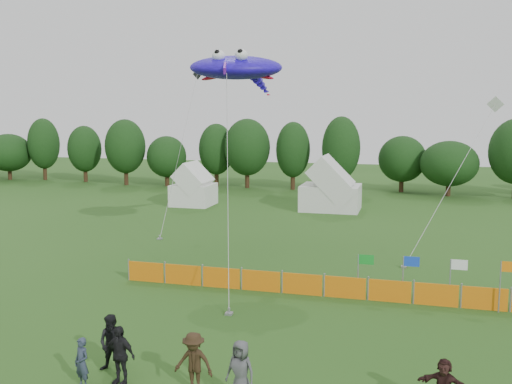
% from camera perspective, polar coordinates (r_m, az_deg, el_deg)
% --- Properties ---
extents(ground, '(160.00, 160.00, 0.00)m').
position_cam_1_polar(ground, '(19.59, -4.84, -17.66)').
color(ground, '#234C16').
rests_on(ground, ground).
extents(treeline, '(104.57, 8.78, 8.36)m').
position_cam_1_polar(treeline, '(61.83, 10.99, 3.78)').
color(treeline, '#382314').
rests_on(treeline, ground).
extents(tent_left, '(3.63, 3.63, 3.20)m').
position_cam_1_polar(tent_left, '(52.88, -6.28, 0.42)').
color(tent_left, white).
rests_on(tent_left, ground).
extents(tent_right, '(5.15, 4.12, 3.64)m').
position_cam_1_polar(tent_right, '(50.32, 7.49, 0.27)').
color(tent_right, silver).
rests_on(tent_right, ground).
extents(barrier_fence, '(19.90, 0.06, 1.00)m').
position_cam_1_polar(barrier_fence, '(26.96, 6.74, -9.30)').
color(barrier_fence, orange).
rests_on(barrier_fence, ground).
extents(flag_row, '(10.73, 0.57, 2.25)m').
position_cam_1_polar(flag_row, '(26.76, 21.32, -7.88)').
color(flag_row, gray).
rests_on(flag_row, ground).
extents(spectator_a, '(0.68, 0.58, 1.59)m').
position_cam_1_polar(spectator_a, '(19.13, -17.03, -16.04)').
color(spectator_a, '#2A3447').
rests_on(spectator_a, ground).
extents(spectator_b, '(0.99, 0.80, 1.92)m').
position_cam_1_polar(spectator_b, '(19.89, -14.17, -14.45)').
color(spectator_b, black).
rests_on(spectator_b, ground).
extents(spectator_c, '(1.25, 0.75, 1.90)m').
position_cam_1_polar(spectator_c, '(18.09, -6.25, -16.62)').
color(spectator_c, black).
rests_on(spectator_c, ground).
extents(spectator_d, '(1.17, 0.62, 1.89)m').
position_cam_1_polar(spectator_d, '(19.01, -13.49, -15.55)').
color(spectator_d, black).
rests_on(spectator_d, ground).
extents(spectator_e, '(1.02, 0.78, 1.87)m').
position_cam_1_polar(spectator_e, '(17.51, -1.54, -17.50)').
color(spectator_e, '#46464A').
rests_on(spectator_e, ground).
extents(stingray_kite, '(6.01, 15.66, 11.87)m').
position_cam_1_polar(stingray_kite, '(32.57, -1.75, 12.23)').
color(stingray_kite, '#2910E5').
rests_on(stingray_kite, ground).
extents(small_kite_white, '(6.17, 9.95, 9.60)m').
position_cam_1_polar(small_kite_white, '(38.28, 20.51, 3.81)').
color(small_kite_white, silver).
rests_on(small_kite_white, ground).
extents(small_kite_dark, '(0.83, 8.08, 11.88)m').
position_cam_1_polar(small_kite_dark, '(42.35, -7.35, 5.33)').
color(small_kite_dark, black).
rests_on(small_kite_dark, ground).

